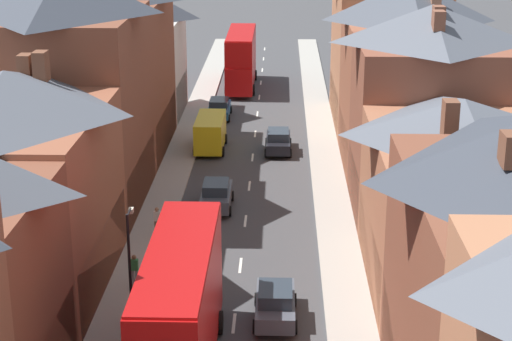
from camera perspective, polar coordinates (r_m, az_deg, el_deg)
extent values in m
cube|color=#A8A399|center=(56.69, -5.53, -0.24)|extent=(2.20, 104.00, 0.14)
cube|color=#A8A399|center=(56.34, 4.82, -0.34)|extent=(2.20, 104.00, 0.14)
cube|color=silver|center=(37.95, -1.48, -10.14)|extent=(0.14, 1.80, 0.01)
cube|color=silver|center=(43.31, -1.04, -6.34)|extent=(0.14, 1.80, 0.01)
cube|color=silver|center=(48.81, -0.71, -3.38)|extent=(0.14, 1.80, 0.01)
cube|color=silver|center=(54.42, -0.45, -1.03)|extent=(0.14, 1.80, 0.01)
cube|color=silver|center=(60.11, -0.23, 0.88)|extent=(0.14, 1.80, 0.01)
cube|color=silver|center=(65.85, -0.06, 2.46)|extent=(0.14, 1.80, 0.01)
cube|color=silver|center=(71.63, 0.09, 3.78)|extent=(0.14, 1.80, 0.01)
cube|color=silver|center=(77.45, 0.22, 4.91)|extent=(0.14, 1.80, 0.01)
cube|color=silver|center=(83.29, 0.33, 5.88)|extent=(0.14, 1.80, 0.01)
cube|color=silver|center=(89.15, 0.42, 6.72)|extent=(0.14, 1.80, 0.01)
cube|color=silver|center=(95.03, 0.51, 7.45)|extent=(0.14, 1.80, 0.01)
cube|color=silver|center=(100.93, 0.58, 8.11)|extent=(0.14, 1.80, 0.01)
cube|color=#935138|center=(40.86, -15.72, -2.20)|extent=(8.00, 11.54, 8.48)
cube|color=navy|center=(40.86, -10.09, -5.77)|extent=(0.12, 10.62, 3.20)
pyramid|color=#565B66|center=(39.38, -16.38, 4.98)|extent=(8.00, 11.54, 2.03)
cube|color=brown|center=(41.19, -14.14, 6.74)|extent=(0.60, 0.90, 1.41)
cube|color=brown|center=(41.80, -15.10, 6.68)|extent=(0.60, 0.90, 1.19)
cube|color=brown|center=(50.69, -12.25, 3.83)|extent=(8.00, 10.81, 11.46)
cube|color=olive|center=(51.08, -7.64, -0.63)|extent=(0.12, 9.95, 3.20)
cube|color=brown|center=(61.34, -9.81, 6.18)|extent=(8.00, 11.47, 10.78)
cube|color=olive|center=(61.60, -6.03, 2.76)|extent=(0.12, 10.55, 3.20)
cube|color=silver|center=(71.12, -8.22, 6.80)|extent=(8.00, 8.28, 8.03)
cube|color=#1E5133|center=(71.08, -4.99, 4.92)|extent=(0.12, 7.62, 3.20)
pyramid|color=#383D47|center=(70.23, -8.43, 11.19)|extent=(8.00, 8.28, 2.94)
cube|color=brown|center=(26.32, 16.68, 1.34)|extent=(0.60, 0.90, 1.00)
cube|color=#A36042|center=(41.02, 13.20, -2.71)|extent=(8.00, 11.20, 7.39)
cube|color=maroon|center=(41.21, 7.59, -5.42)|extent=(0.12, 10.30, 3.20)
pyramid|color=#565B66|center=(39.64, 13.68, 3.45)|extent=(8.00, 11.20, 1.73)
cube|color=brown|center=(36.29, 12.81, 3.40)|extent=(0.60, 0.90, 1.54)
cube|color=brown|center=(49.66, 11.22, 2.68)|extent=(8.00, 8.13, 9.93)
cube|color=#1E5133|center=(50.17, 6.54, -0.95)|extent=(0.12, 7.48, 3.20)
pyramid|color=#565B66|center=(48.40, 11.66, 9.56)|extent=(8.00, 8.13, 2.12)
cube|color=brown|center=(47.60, 12.07, 10.04)|extent=(0.60, 0.90, 1.07)
cube|color=brown|center=(46.11, 12.07, 9.75)|extent=(0.60, 0.90, 1.02)
cube|color=#935138|center=(58.26, 9.84, 5.04)|extent=(8.00, 9.81, 9.82)
cube|color=olive|center=(58.68, 5.85, 1.97)|extent=(0.12, 9.02, 3.20)
pyramid|color=#474C56|center=(57.16, 10.18, 11.12)|extent=(8.00, 9.81, 2.62)
cube|color=#B2704C|center=(68.60, 8.67, 7.87)|extent=(8.00, 11.88, 11.58)
cube|color=maroon|center=(69.12, 5.25, 4.52)|extent=(0.12, 10.93, 3.20)
cube|color=#B70F0F|center=(80.83, -0.99, 6.68)|extent=(2.44, 10.80, 2.50)
cube|color=#B70F0F|center=(80.38, -1.00, 8.35)|extent=(2.44, 10.58, 2.30)
cube|color=#B70F0F|center=(80.18, -1.01, 9.20)|extent=(2.39, 10.37, 0.10)
cube|color=#28333D|center=(86.04, -0.83, 7.54)|extent=(2.20, 0.10, 1.20)
cube|color=#28333D|center=(85.63, -0.84, 9.05)|extent=(2.20, 0.10, 1.10)
cube|color=#28333D|center=(80.85, -1.84, 6.85)|extent=(0.06, 9.18, 0.90)
cube|color=#28333D|center=(80.43, -1.86, 8.42)|extent=(0.06, 9.18, 0.90)
cube|color=yellow|center=(85.50, -0.84, 9.58)|extent=(1.34, 0.08, 0.32)
cylinder|color=black|center=(84.41, -1.72, 6.38)|extent=(0.30, 1.00, 1.00)
cylinder|color=black|center=(84.30, -0.05, 6.37)|extent=(0.30, 1.00, 1.00)
cylinder|color=black|center=(78.25, -1.99, 5.41)|extent=(0.30, 1.00, 1.00)
cylinder|color=black|center=(78.14, -0.19, 5.40)|extent=(0.30, 1.00, 1.00)
cube|color=#B70F0F|center=(33.64, -5.02, -11.04)|extent=(2.44, 10.80, 2.50)
cube|color=#B70F0F|center=(32.52, -5.14, -7.35)|extent=(2.44, 10.58, 2.30)
cube|color=#B70F0F|center=(32.02, -5.20, -5.42)|extent=(2.39, 10.37, 0.10)
cube|color=#28333D|center=(38.27, -4.12, -6.83)|extent=(2.20, 0.10, 1.20)
cube|color=#28333D|center=(37.34, -4.20, -3.64)|extent=(2.20, 0.10, 1.10)
cube|color=#28333D|center=(33.67, -7.08, -10.59)|extent=(0.06, 9.18, 0.90)
cube|color=#28333D|center=(32.64, -7.23, -7.14)|extent=(0.06, 9.18, 0.90)
cube|color=yellow|center=(37.05, -4.23, -2.50)|extent=(1.34, 0.08, 0.32)
cylinder|color=black|center=(37.24, -6.27, -9.98)|extent=(0.30, 1.00, 1.00)
cylinder|color=black|center=(37.00, -2.47, -10.09)|extent=(0.30, 1.00, 1.00)
cube|color=#4C515B|center=(37.97, 1.30, -8.99)|extent=(1.70, 4.06, 0.72)
cube|color=#28333D|center=(37.49, 1.30, -8.23)|extent=(1.46, 2.03, 0.60)
cylinder|color=black|center=(39.27, 0.06, -8.59)|extent=(0.20, 0.62, 0.62)
cylinder|color=black|center=(39.26, 2.56, -8.62)|extent=(0.20, 0.62, 0.62)
cylinder|color=black|center=(37.05, -0.06, -10.36)|extent=(0.20, 0.62, 0.62)
cylinder|color=black|center=(37.04, 2.61, -10.39)|extent=(0.20, 0.62, 0.62)
cube|color=#4C515B|center=(50.53, -2.66, -1.77)|extent=(1.70, 4.11, 0.79)
cube|color=#28333D|center=(50.10, -2.69, -1.11)|extent=(1.46, 2.05, 0.60)
cylinder|color=black|center=(51.93, -3.48, -1.69)|extent=(0.20, 0.62, 0.62)
cylinder|color=black|center=(51.80, -1.61, -1.71)|extent=(0.20, 0.62, 0.62)
cylinder|color=black|center=(49.56, -3.74, -2.70)|extent=(0.20, 0.62, 0.62)
cylinder|color=black|center=(49.43, -1.78, -2.73)|extent=(0.20, 0.62, 0.62)
cube|color=#236093|center=(70.45, -2.46, 4.06)|extent=(1.70, 4.44, 0.70)
cube|color=#28333D|center=(70.08, -2.48, 4.53)|extent=(1.46, 2.22, 0.60)
cylinder|color=black|center=(71.93, -3.06, 4.07)|extent=(0.20, 0.62, 0.62)
cylinder|color=black|center=(71.81, -1.70, 4.06)|extent=(0.20, 0.62, 0.62)
cylinder|color=black|center=(69.28, -3.24, 3.50)|extent=(0.20, 0.62, 0.62)
cylinder|color=black|center=(69.15, -1.84, 3.49)|extent=(0.20, 0.62, 0.62)
cube|color=black|center=(61.27, 1.49, 1.87)|extent=(1.70, 4.33, 0.73)
cube|color=#28333D|center=(60.87, 1.50, 2.42)|extent=(1.46, 2.16, 0.60)
cylinder|color=black|center=(62.67, 0.72, 1.91)|extent=(0.20, 0.62, 0.62)
cylinder|color=black|center=(62.66, 2.28, 1.90)|extent=(0.20, 0.62, 0.62)
cylinder|color=black|center=(60.10, 0.67, 1.18)|extent=(0.20, 0.62, 0.62)
cylinder|color=black|center=(60.10, 2.30, 1.17)|extent=(0.20, 0.62, 0.62)
cube|color=yellow|center=(61.59, -3.07, 2.60)|extent=(1.96, 5.20, 2.10)
cube|color=#28333D|center=(63.96, -2.89, 3.49)|extent=(1.76, 0.10, 0.90)
cylinder|color=black|center=(63.45, -3.82, 2.13)|extent=(0.24, 0.72, 0.72)
cylinder|color=black|center=(63.29, -2.05, 2.11)|extent=(0.24, 0.72, 0.72)
cylinder|color=black|center=(60.47, -4.09, 1.29)|extent=(0.24, 0.72, 0.72)
cylinder|color=black|center=(60.31, -2.24, 1.28)|extent=(0.24, 0.72, 0.72)
cylinder|color=gray|center=(41.10, -8.20, -7.11)|extent=(0.14, 0.14, 0.84)
cylinder|color=gray|center=(41.07, -7.95, -7.12)|extent=(0.14, 0.14, 0.84)
cube|color=#338447|center=(40.80, -8.12, -6.24)|extent=(0.36, 0.22, 0.54)
sphere|color=brown|center=(40.64, -8.14, -5.74)|extent=(0.22, 0.22, 0.22)
cylinder|color=brown|center=(46.71, -6.69, -3.82)|extent=(0.14, 0.14, 0.84)
cylinder|color=brown|center=(46.68, -6.48, -3.82)|extent=(0.14, 0.14, 0.84)
cube|color=silver|center=(46.44, -6.62, -3.03)|extent=(0.36, 0.22, 0.54)
sphere|color=#9E7051|center=(46.30, -6.63, -2.58)|extent=(0.22, 0.22, 0.22)
cylinder|color=black|center=(36.20, -8.39, -6.97)|extent=(0.12, 0.12, 5.50)
cylinder|color=black|center=(35.56, -8.47, -2.79)|extent=(0.08, 0.90, 0.08)
cube|color=beige|center=(36.00, -8.34, -2.65)|extent=(0.20, 0.32, 0.20)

